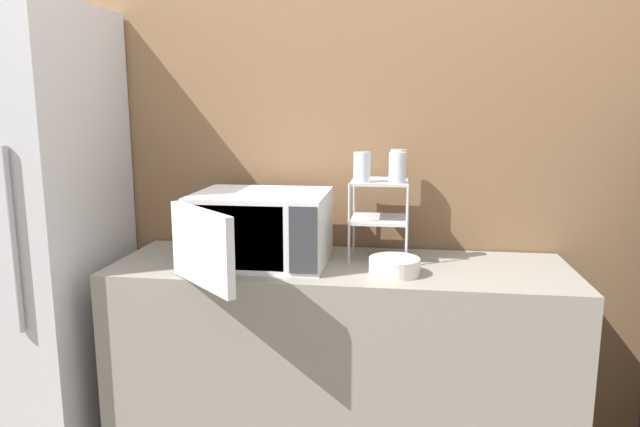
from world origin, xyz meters
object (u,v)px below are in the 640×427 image
object	(u,v)px
glass_back_right	(398,164)
refrigerator	(31,243)
microwave	(259,228)
glass_front_left	(362,167)
glass_front_right	(397,168)
bowl	(394,266)
dish_rack	(379,202)

from	to	relation	value
glass_back_right	refrigerator	distance (m)	1.57
microwave	glass_back_right	world-z (taller)	glass_back_right
glass_front_left	glass_back_right	bearing A→B (deg)	48.89
glass_back_right	glass_front_right	size ratio (longest dim) A/B	1.00
glass_front_left	bowl	distance (m)	0.41
glass_back_right	refrigerator	world-z (taller)	refrigerator
microwave	glass_front_left	size ratio (longest dim) A/B	6.12
refrigerator	dish_rack	bearing A→B (deg)	6.52
microwave	bowl	world-z (taller)	microwave
dish_rack	glass_front_left	size ratio (longest dim) A/B	2.73
glass_front_left	bowl	bearing A→B (deg)	-49.24
microwave	glass_back_right	distance (m)	0.63
dish_rack	glass_front_right	distance (m)	0.18
glass_front_left	microwave	bearing A→B (deg)	-171.56
glass_back_right	bowl	xyz separation A→B (m)	(-0.00, -0.32, -0.35)
microwave	dish_rack	xyz separation A→B (m)	(0.47, 0.14, 0.09)
dish_rack	bowl	xyz separation A→B (m)	(0.07, -0.23, -0.20)
glass_front_right	dish_rack	bearing A→B (deg)	130.63
dish_rack	refrigerator	world-z (taller)	refrigerator
microwave	glass_front_right	size ratio (longest dim) A/B	6.12
glass_front_left	glass_front_right	size ratio (longest dim) A/B	1.00
dish_rack	refrigerator	xyz separation A→B (m)	(-1.44, -0.17, -0.18)
glass_front_left	glass_front_right	world-z (taller)	same
bowl	refrigerator	xyz separation A→B (m)	(-1.51, 0.07, 0.02)
bowl	glass_front_right	bearing A→B (deg)	89.28
dish_rack	glass_front_left	world-z (taller)	glass_front_left
microwave	glass_back_right	bearing A→B (deg)	22.12
glass_back_right	microwave	bearing A→B (deg)	-157.88
glass_back_right	bowl	world-z (taller)	glass_back_right
refrigerator	bowl	bearing A→B (deg)	-2.59
glass_back_right	bowl	distance (m)	0.47
microwave	dish_rack	size ratio (longest dim) A/B	2.25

